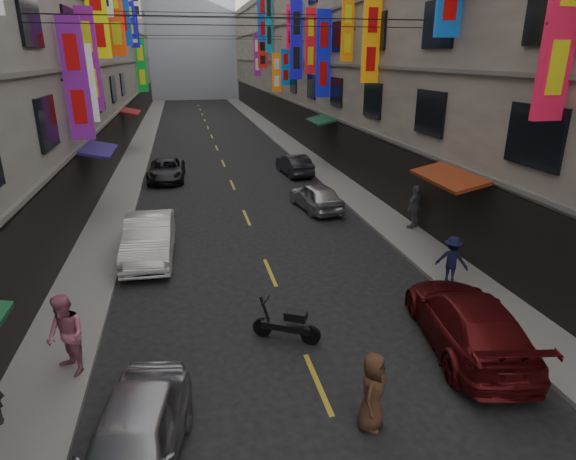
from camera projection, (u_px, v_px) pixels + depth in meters
name	position (u px, v px, depth m)	size (l,w,h in m)	color
sidewalk_left	(138.00, 150.00, 37.11)	(2.00, 90.00, 0.12)	slate
sidewalk_right	(290.00, 144.00, 39.50)	(2.00, 90.00, 0.12)	slate
building_row_left	(32.00, 16.00, 32.71)	(10.14, 90.00, 19.00)	gray
building_row_right	(365.00, 21.00, 37.48)	(10.14, 90.00, 19.00)	#A79C8C
haze_block	(191.00, 30.00, 80.53)	(18.00, 8.00, 22.00)	#A7ACBA
shop_signage	(216.00, 16.00, 28.78)	(14.00, 55.00, 11.83)	#0E49AB
street_awnings	(212.00, 145.00, 22.35)	(13.99, 35.20, 0.41)	#144E2A
overhead_cables	(226.00, 16.00, 24.30)	(14.00, 38.04, 1.24)	black
lane_markings	(220.00, 155.00, 35.57)	(0.12, 80.20, 0.01)	gold
scooter_crossing	(287.00, 325.00, 12.25)	(1.62, 1.00, 1.14)	black
scooter_far_right	(327.00, 202.00, 22.61)	(0.70, 1.77, 1.14)	black
car_left_near	(133.00, 445.00, 8.15)	(1.62, 4.02, 1.37)	#A7A7AB
car_left_mid	(149.00, 238.00, 17.15)	(1.62, 4.65, 1.53)	white
car_left_far	(166.00, 170.00, 28.14)	(2.02, 4.38, 1.22)	black
car_right_near	(467.00, 321.00, 11.88)	(2.03, 4.98, 1.45)	#5F1012
car_right_mid	(316.00, 196.00, 22.70)	(1.54, 3.84, 1.31)	silver
car_right_far	(294.00, 165.00, 29.50)	(1.32, 3.79, 1.25)	#28272F
pedestrian_lfar	(66.00, 336.00, 10.61)	(0.93, 0.64, 1.92)	#C16680
pedestrian_rnear	(452.00, 260.00, 15.03)	(0.99, 0.51, 1.54)	#131334
pedestrian_rfar	(415.00, 207.00, 19.81)	(1.08, 0.61, 1.84)	slate
pedestrian_crossing	(372.00, 391.00, 9.24)	(0.80, 0.54, 1.63)	#4A2D1D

